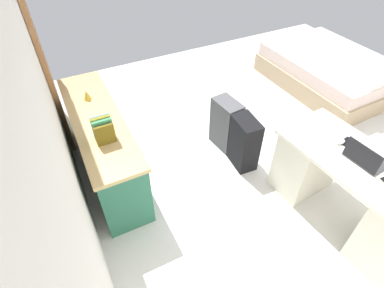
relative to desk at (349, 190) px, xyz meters
name	(u,v)px	position (x,y,z in m)	size (l,w,h in m)	color
ground_plane	(287,147)	(1.01, -0.22, -0.39)	(5.92, 5.92, 0.00)	silver
wall_back	(44,113)	(1.01, 2.24, 0.96)	(4.22, 0.10, 2.71)	silver
door_wooden	(43,59)	(2.57, 2.16, 0.63)	(0.88, 0.05, 2.04)	#936038
desk	(349,190)	(0.00, 0.00, 0.00)	(1.49, 0.78, 0.76)	silver
credenza	(103,145)	(1.63, 1.86, -0.01)	(1.80, 0.48, 0.76)	#28664C
bed	(330,71)	(1.89, -1.73, -0.15)	(1.94, 1.46, 0.58)	tan
suitcase_black	(244,143)	(1.05, 0.44, -0.08)	(0.36, 0.22, 0.62)	black
suitcase_spare_grey	(226,124)	(1.42, 0.45, -0.08)	(0.36, 0.22, 0.63)	#4C4C51
laptop	(364,158)	(0.01, 0.00, 0.41)	(0.33, 0.25, 0.21)	#333338
computer_mouse	(340,142)	(0.27, -0.01, 0.38)	(0.06, 0.10, 0.03)	white
cell_phone_by_mouse	(346,141)	(0.26, -0.08, 0.37)	(0.07, 0.14, 0.01)	black
book_row	(103,130)	(1.26, 1.86, 0.48)	(0.15, 0.17, 0.24)	brown
figurine_small	(87,95)	(1.97, 1.86, 0.43)	(0.08, 0.08, 0.11)	gold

